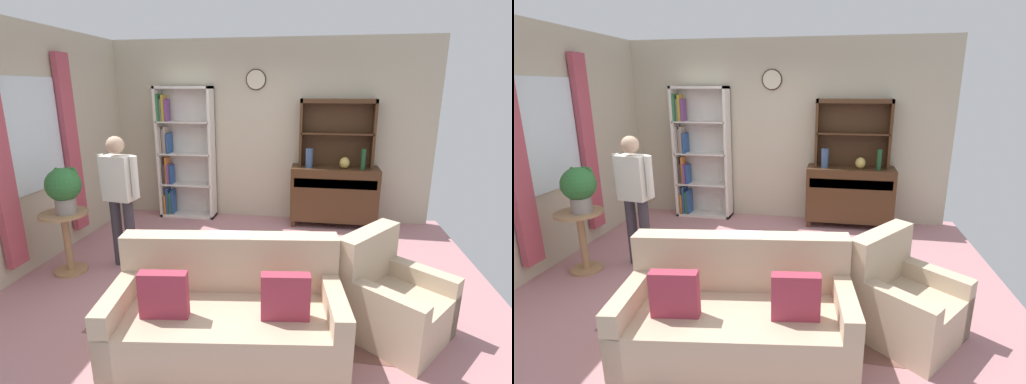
% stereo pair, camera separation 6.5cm
% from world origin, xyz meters
% --- Properties ---
extents(ground_plane, '(5.40, 4.60, 0.02)m').
position_xyz_m(ground_plane, '(0.00, 0.00, -0.01)').
color(ground_plane, '#B27A7F').
extents(wall_back, '(5.00, 0.09, 2.80)m').
position_xyz_m(wall_back, '(0.00, 2.13, 1.41)').
color(wall_back, '#BCB299').
rests_on(wall_back, ground_plane).
extents(wall_left, '(0.16, 4.20, 2.80)m').
position_xyz_m(wall_left, '(-2.52, 0.01, 1.40)').
color(wall_left, '#BCB299').
rests_on(wall_left, ground_plane).
extents(area_rug, '(2.85, 1.87, 0.01)m').
position_xyz_m(area_rug, '(0.20, -0.30, 0.00)').
color(area_rug, brown).
rests_on(area_rug, ground_plane).
extents(bookshelf, '(0.90, 0.30, 2.10)m').
position_xyz_m(bookshelf, '(-1.40, 1.95, 1.03)').
color(bookshelf, silver).
rests_on(bookshelf, ground_plane).
extents(sideboard, '(1.30, 0.45, 0.92)m').
position_xyz_m(sideboard, '(1.04, 1.86, 0.51)').
color(sideboard, '#422816').
rests_on(sideboard, ground_plane).
extents(sideboard_hutch, '(1.10, 0.26, 1.00)m').
position_xyz_m(sideboard_hutch, '(1.04, 1.97, 1.56)').
color(sideboard_hutch, '#422816').
rests_on(sideboard_hutch, sideboard).
extents(vase_tall, '(0.11, 0.11, 0.29)m').
position_xyz_m(vase_tall, '(0.65, 1.78, 1.06)').
color(vase_tall, '#33476B').
rests_on(vase_tall, sideboard).
extents(vase_round, '(0.15, 0.15, 0.17)m').
position_xyz_m(vase_round, '(1.17, 1.79, 1.01)').
color(vase_round, tan).
rests_on(vase_round, sideboard).
extents(bottle_wine, '(0.07, 0.07, 0.30)m').
position_xyz_m(bottle_wine, '(1.43, 1.77, 1.07)').
color(bottle_wine, '#194223').
rests_on(bottle_wine, sideboard).
extents(couch_floral, '(1.90, 1.08, 0.90)m').
position_xyz_m(couch_floral, '(0.10, -1.23, 0.31)').
color(couch_floral, '#C6AD8E').
rests_on(couch_floral, ground_plane).
extents(armchair_floral, '(1.08, 1.07, 0.88)m').
position_xyz_m(armchair_floral, '(1.44, -0.77, 0.29)').
color(armchair_floral, '#C6AD8E').
rests_on(armchair_floral, ground_plane).
extents(plant_stand, '(0.52, 0.52, 0.73)m').
position_xyz_m(plant_stand, '(-2.03, -0.20, 0.45)').
color(plant_stand, '#A87F56').
rests_on(plant_stand, ground_plane).
extents(potted_plant_large, '(0.37, 0.37, 0.51)m').
position_xyz_m(potted_plant_large, '(-1.97, -0.20, 1.03)').
color(potted_plant_large, gray).
rests_on(potted_plant_large, plant_stand).
extents(person_reading, '(0.53, 0.25, 1.56)m').
position_xyz_m(person_reading, '(-1.47, 0.07, 0.91)').
color(person_reading, '#38333D').
rests_on(person_reading, ground_plane).
extents(coffee_table, '(0.80, 0.50, 0.42)m').
position_xyz_m(coffee_table, '(0.19, -0.43, 0.35)').
color(coffee_table, '#422816').
rests_on(coffee_table, ground_plane).
extents(book_stack, '(0.20, 0.15, 0.07)m').
position_xyz_m(book_stack, '(0.05, -0.35, 0.45)').
color(book_stack, gray).
rests_on(book_stack, coffee_table).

